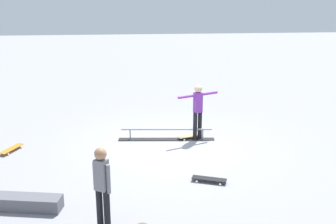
{
  "coord_description": "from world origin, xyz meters",
  "views": [
    {
      "loc": [
        1.14,
        10.7,
        4.27
      ],
      "look_at": [
        0.12,
        -0.07,
        1.0
      ],
      "focal_mm": 43.54,
      "sensor_mm": 36.0,
      "label": 1
    }
  ],
  "objects": [
    {
      "name": "skateboard_main",
      "position": [
        -0.61,
        -0.61,
        0.07
      ],
      "size": [
        0.82,
        0.47,
        0.09
      ],
      "rotation": [
        0.0,
        0.0,
        0.36
      ],
      "color": "tan",
      "rests_on": "ground_plane"
    },
    {
      "name": "ground_plane",
      "position": [
        0.0,
        0.0,
        0.0
      ],
      "size": [
        60.0,
        60.0,
        0.0
      ],
      "primitive_type": "plane",
      "color": "gray"
    },
    {
      "name": "loose_skateboard_black",
      "position": [
        -0.61,
        2.29,
        0.07
      ],
      "size": [
        0.82,
        0.47,
        0.09
      ],
      "rotation": [
        0.0,
        0.0,
        2.78
      ],
      "color": "black",
      "rests_on": "ground_plane"
    },
    {
      "name": "loose_skateboard_orange",
      "position": [
        4.44,
        -0.06,
        0.07
      ],
      "size": [
        0.51,
        0.81,
        0.09
      ],
      "rotation": [
        0.0,
        0.0,
        4.29
      ],
      "color": "orange",
      "rests_on": "ground_plane"
    },
    {
      "name": "skate_ledge",
      "position": [
        3.43,
        3.1,
        0.14
      ],
      "size": [
        1.72,
        0.68,
        0.28
      ],
      "primitive_type": "cube",
      "rotation": [
        0.0,
        0.0,
        -0.19
      ],
      "color": "#595960",
      "rests_on": "ground_plane"
    },
    {
      "name": "grind_rail",
      "position": [
        0.12,
        -0.57,
        0.15
      ],
      "size": [
        2.85,
        0.5,
        0.34
      ],
      "rotation": [
        0.0,
        0.0,
        -0.09
      ],
      "color": "black",
      "rests_on": "ground_plane"
    },
    {
      "name": "skater_main",
      "position": [
        -0.79,
        -0.53,
        0.96
      ],
      "size": [
        1.25,
        0.59,
        1.65
      ],
      "rotation": [
        0.0,
        0.0,
        3.55
      ],
      "color": "black",
      "rests_on": "ground_plane"
    },
    {
      "name": "bystander_grey_shirt",
      "position": [
        1.7,
        4.02,
        0.92
      ],
      "size": [
        0.35,
        0.27,
        1.63
      ],
      "rotation": [
        0.0,
        0.0,
        5.72
      ],
      "color": "black",
      "rests_on": "ground_plane"
    }
  ]
}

